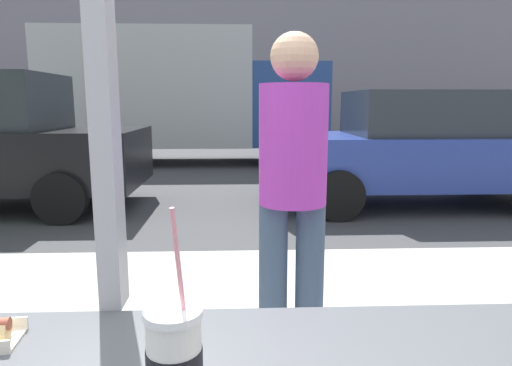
{
  "coord_description": "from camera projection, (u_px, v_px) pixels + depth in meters",
  "views": [
    {
      "loc": [
        0.29,
        -0.95,
        1.46
      ],
      "look_at": [
        0.41,
        1.98,
        0.94
      ],
      "focal_mm": 32.09,
      "sensor_mm": 36.0,
      "label": 1
    }
  ],
  "objects": [
    {
      "name": "ground_plane",
      "position": [
        223.0,
        177.0,
        9.05
      ],
      "size": [
        60.0,
        60.0,
        0.0
      ],
      "primitive_type": "plane",
      "color": "#424244"
    },
    {
      "name": "sidewalk_strip",
      "position": [
        190.0,
        337.0,
        2.74
      ],
      "size": [
        16.0,
        2.8,
        0.14
      ],
      "primitive_type": "cube",
      "color": "#B2ADA3",
      "rests_on": "ground"
    },
    {
      "name": "box_truck",
      "position": [
        181.0,
        94.0,
        10.93
      ],
      "size": [
        6.48,
        2.44,
        3.09
      ],
      "color": "beige",
      "rests_on": "ground"
    },
    {
      "name": "parked_car_blue",
      "position": [
        422.0,
        147.0,
        6.5
      ],
      "size": [
        4.3,
        1.94,
        1.62
      ],
      "color": "#283D93",
      "rests_on": "ground"
    },
    {
      "name": "soda_cup_left",
      "position": [
        175.0,
        362.0,
        0.68
      ],
      "size": [
        0.09,
        0.09,
        0.33
      ],
      "color": "silver",
      "rests_on": "window_counter"
    },
    {
      "name": "building_facade_far",
      "position": [
        230.0,
        67.0,
        19.37
      ],
      "size": [
        28.0,
        1.2,
        5.9
      ],
      "primitive_type": "cube",
      "color": "gray",
      "rests_on": "ground"
    },
    {
      "name": "pedestrian",
      "position": [
        293.0,
        184.0,
        2.16
      ],
      "size": [
        0.32,
        0.32,
        1.63
      ],
      "color": "#3A4C64",
      "rests_on": "sidewalk_strip"
    }
  ]
}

